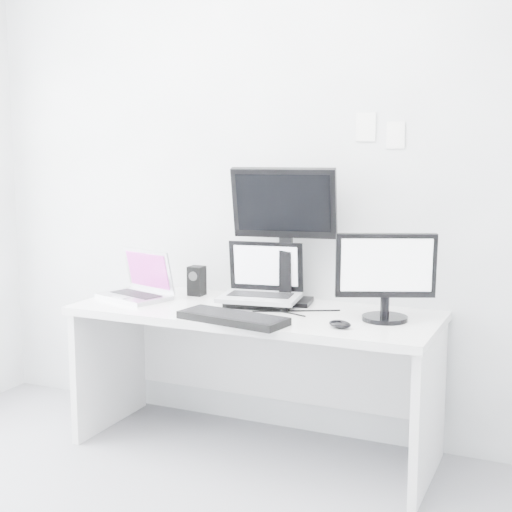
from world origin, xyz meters
TOP-DOWN VIEW (x-y plane):
  - back_wall at (0.00, 1.60)m, footprint 3.60×0.00m
  - desk at (0.00, 1.25)m, footprint 1.80×0.70m
  - macbook at (-0.68, 1.22)m, footprint 0.42×0.36m
  - speaker at (-0.42, 1.44)m, footprint 0.10×0.10m
  - dell_laptop at (-0.00, 1.33)m, footprint 0.43×0.36m
  - rear_monitor at (0.08, 1.44)m, footprint 0.55×0.28m
  - samsung_monitor at (0.65, 1.28)m, footprint 0.50×0.37m
  - keyboard at (0.02, 0.98)m, footprint 0.54×0.27m
  - mouse at (0.50, 1.06)m, footprint 0.12×0.10m
  - wall_note_0 at (0.45, 1.59)m, footprint 0.10×0.00m
  - wall_note_1 at (0.60, 1.59)m, footprint 0.09×0.00m

SIDE VIEW (x-z plane):
  - desk at x=0.00m, z-range 0.00..0.73m
  - keyboard at x=0.02m, z-range 0.73..0.76m
  - mouse at x=0.50m, z-range 0.73..0.77m
  - speaker at x=-0.42m, z-range 0.73..0.89m
  - macbook at x=-0.68m, z-range 0.73..1.00m
  - dell_laptop at x=0.00m, z-range 0.73..1.05m
  - samsung_monitor at x=0.65m, z-range 0.73..1.15m
  - rear_monitor at x=0.08m, z-range 0.73..1.44m
  - back_wall at x=0.00m, z-range -0.45..3.15m
  - wall_note_1 at x=0.60m, z-range 1.52..1.65m
  - wall_note_0 at x=0.45m, z-range 1.55..1.69m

